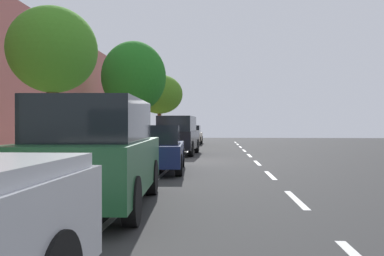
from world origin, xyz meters
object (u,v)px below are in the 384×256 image
object	(u,v)px
street_tree_mid_block	(134,77)
parked_suv_black_second	(177,135)
pedestrian_on_phone	(124,132)
street_tree_near_cyclist	(159,94)
parked_sedan_tan_nearest	(190,135)
street_tree_far_end	(53,51)
parked_sedan_dark_blue_mid	(156,148)
parked_suv_green_far	(96,152)
cyclist_with_backpack	(171,133)
bicycle_at_curb	(174,144)

from	to	relation	value
street_tree_mid_block	parked_suv_black_second	bearing A→B (deg)	168.42
pedestrian_on_phone	street_tree_near_cyclist	bearing A→B (deg)	-105.59
parked_sedan_tan_nearest	street_tree_far_end	xyz separation A→B (m)	(2.27, 22.70, 2.77)
parked_sedan_dark_blue_mid	pedestrian_on_phone	distance (m)	13.48
parked_suv_green_far	street_tree_near_cyclist	xyz separation A→B (m)	(2.24, -24.60, 2.88)
cyclist_with_backpack	street_tree_far_end	xyz separation A→B (m)	(1.54, 15.33, 2.48)
parked_suv_green_far	pedestrian_on_phone	world-z (taller)	parked_suv_green_far
parked_suv_black_second	street_tree_mid_block	world-z (taller)	street_tree_mid_block
parked_suv_black_second	parked_suv_green_far	world-z (taller)	same
parked_suv_black_second	street_tree_near_cyclist	world-z (taller)	street_tree_near_cyclist
parked_sedan_tan_nearest	street_tree_near_cyclist	world-z (taller)	street_tree_near_cyclist
bicycle_at_curb	street_tree_mid_block	world-z (taller)	street_tree_mid_block
street_tree_mid_block	pedestrian_on_phone	distance (m)	5.57
parked_suv_green_far	street_tree_far_end	bearing A→B (deg)	-57.89
street_tree_near_cyclist	cyclist_with_backpack	bearing A→B (deg)	105.08
parked_suv_green_far	street_tree_mid_block	size ratio (longest dim) A/B	0.82
bicycle_at_curb	pedestrian_on_phone	size ratio (longest dim) A/B	0.97
parked_suv_black_second	bicycle_at_curb	bearing A→B (deg)	-81.75
parked_sedan_dark_blue_mid	pedestrian_on_phone	bearing A→B (deg)	-72.91
parked_sedan_dark_blue_mid	street_tree_near_cyclist	xyz separation A→B (m)	(2.42, -18.39, 3.15)
street_tree_mid_block	bicycle_at_curb	bearing A→B (deg)	-114.92
street_tree_mid_block	street_tree_far_end	world-z (taller)	street_tree_mid_block
parked_suv_green_far	street_tree_mid_block	bearing A→B (deg)	-81.33
parked_suv_green_far	cyclist_with_backpack	bearing A→B (deg)	-87.88
street_tree_mid_block	parked_suv_green_far	bearing A→B (deg)	98.67
bicycle_at_curb	cyclist_with_backpack	distance (m)	0.84
cyclist_with_backpack	street_tree_far_end	world-z (taller)	street_tree_far_end
bicycle_at_curb	parked_suv_green_far	bearing A→B (deg)	91.47
parked_sedan_tan_nearest	street_tree_mid_block	distance (m)	12.29
parked_sedan_dark_blue_mid	cyclist_with_backpack	bearing A→B (deg)	-86.00
parked_sedan_tan_nearest	pedestrian_on_phone	xyz separation A→B (m)	(3.81, 7.17, 0.32)
cyclist_with_backpack	street_tree_mid_block	distance (m)	5.44
street_tree_mid_block	street_tree_far_end	distance (m)	11.11
parked_sedan_dark_blue_mid	parked_sedan_tan_nearest	bearing A→B (deg)	-89.57
parked_sedan_tan_nearest	pedestrian_on_phone	bearing A→B (deg)	62.01
parked_suv_green_far	pedestrian_on_phone	bearing A→B (deg)	-78.82
parked_suv_black_second	street_tree_far_end	distance (m)	11.16
parked_suv_black_second	parked_suv_green_far	xyz separation A→B (m)	(0.15, 14.17, 0.00)
parked_sedan_dark_blue_mid	street_tree_near_cyclist	size ratio (longest dim) A/B	0.85
parked_suv_green_far	cyclist_with_backpack	world-z (taller)	parked_suv_green_far
parked_sedan_dark_blue_mid	street_tree_near_cyclist	bearing A→B (deg)	-82.49
parked_sedan_tan_nearest	bicycle_at_curb	xyz separation A→B (m)	(0.51, 7.81, -0.39)
parked_suv_black_second	street_tree_near_cyclist	xyz separation A→B (m)	(2.38, -10.43, 2.88)
cyclist_with_backpack	parked_sedan_dark_blue_mid	bearing A→B (deg)	94.00
parked_suv_black_second	street_tree_near_cyclist	size ratio (longest dim) A/B	0.90
parked_suv_green_far	street_tree_near_cyclist	world-z (taller)	street_tree_near_cyclist
parked_suv_black_second	parked_sedan_dark_blue_mid	xyz separation A→B (m)	(-0.04, 7.96, -0.27)
parked_sedan_dark_blue_mid	parked_suv_green_far	world-z (taller)	parked_suv_green_far
parked_sedan_dark_blue_mid	street_tree_near_cyclist	world-z (taller)	street_tree_near_cyclist
street_tree_far_end	parked_sedan_tan_nearest	bearing A→B (deg)	-95.72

